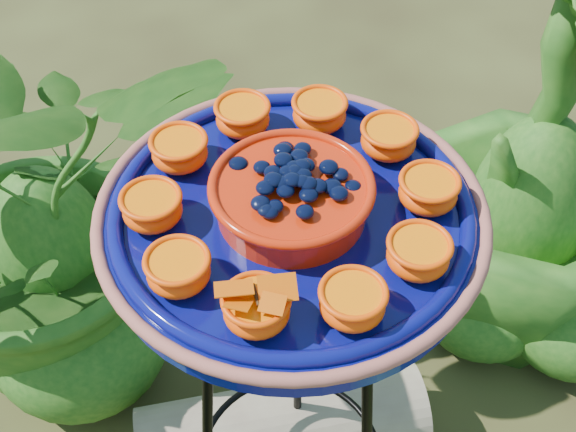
# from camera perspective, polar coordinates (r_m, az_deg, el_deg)

# --- Properties ---
(tripod_stand) EXTENTS (0.37, 0.39, 0.95)m
(tripod_stand) POSITION_cam_1_polar(r_m,az_deg,el_deg) (1.34, 0.19, -12.04)
(tripod_stand) COLOR black
(tripod_stand) RESTS_ON ground
(feeder_dish) EXTENTS (0.52, 0.52, 0.11)m
(feeder_dish) POSITION_cam_1_polar(r_m,az_deg,el_deg) (1.01, 0.25, 0.21)
(feeder_dish) COLOR #080B5F
(feeder_dish) RESTS_ON tripod_stand
(driftwood_log) EXTENTS (0.66, 0.33, 0.21)m
(driftwood_log) POSITION_cam_1_polar(r_m,az_deg,el_deg) (1.84, -0.41, -14.95)
(driftwood_log) COLOR gray
(driftwood_log) RESTS_ON ground
(shrub_back_left) EXTENTS (1.09, 1.04, 0.95)m
(shrub_back_left) POSITION_cam_1_polar(r_m,az_deg,el_deg) (1.82, -17.39, 0.73)
(shrub_back_left) COLOR #1B4F15
(shrub_back_left) RESTS_ON ground
(shrub_back_right) EXTENTS (0.69, 0.69, 1.05)m
(shrub_back_right) POSITION_cam_1_polar(r_m,az_deg,el_deg) (1.86, 17.74, 4.01)
(shrub_back_right) COLOR #1B4F15
(shrub_back_right) RESTS_ON ground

